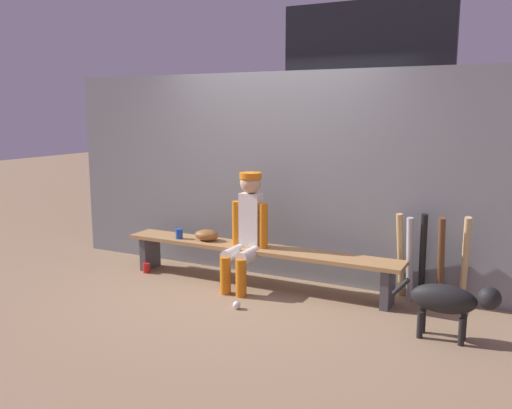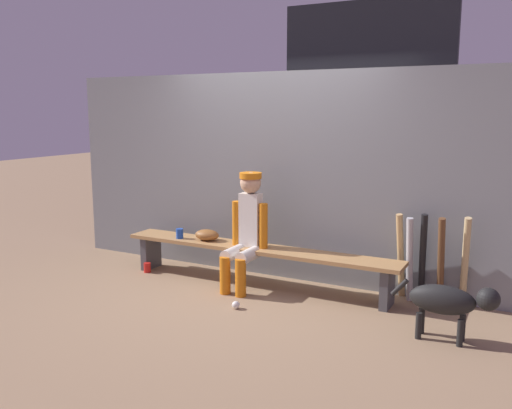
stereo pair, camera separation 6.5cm
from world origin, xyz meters
TOP-DOWN VIEW (x-y plane):
  - ground_plane at (0.00, 0.00)m, footprint 30.00×30.00m
  - chainlink_fence at (0.00, 0.41)m, footprint 5.33×0.03m
  - dugout_bench at (0.00, 0.00)m, footprint 3.10×0.36m
  - player_seated at (-0.06, -0.10)m, footprint 0.41×0.55m
  - baseball_glove at (-0.61, 0.00)m, footprint 0.28×0.20m
  - bat_wood_tan at (1.44, 0.32)m, footprint 0.10×0.23m
  - bat_aluminum_silver at (1.54, 0.24)m, footprint 0.08×0.17m
  - bat_aluminum_black at (1.65, 0.30)m, footprint 0.09×0.18m
  - bat_wood_dark at (1.83, 0.24)m, footprint 0.07×0.25m
  - bat_wood_natural at (2.03, 0.30)m, footprint 0.10×0.28m
  - baseball at (0.16, -0.70)m, footprint 0.07×0.07m
  - cup_on_ground at (-1.32, -0.17)m, footprint 0.08×0.08m
  - cup_on_bench at (-0.93, -0.07)m, footprint 0.08×0.08m
  - scoreboard at (0.74, 1.50)m, footprint 2.30×0.27m
  - dog at (2.03, -0.54)m, footprint 0.84×0.20m

SIDE VIEW (x-z plane):
  - ground_plane at x=0.00m, z-range 0.00..0.00m
  - baseball at x=0.16m, z-range 0.00..0.07m
  - cup_on_ground at x=-1.32m, z-range 0.00..0.11m
  - dog at x=2.03m, z-range 0.09..0.58m
  - dugout_bench at x=0.00m, z-range 0.13..0.55m
  - bat_aluminum_silver at x=1.54m, z-range 0.00..0.84m
  - bat_wood_tan at x=1.44m, z-range 0.00..0.86m
  - bat_wood_dark at x=1.83m, z-range 0.00..0.88m
  - bat_aluminum_black at x=1.65m, z-range 0.00..0.88m
  - bat_wood_natural at x=2.03m, z-range 0.00..0.89m
  - cup_on_bench at x=-0.93m, z-range 0.42..0.53m
  - baseball_glove at x=-0.61m, z-range 0.42..0.54m
  - player_seated at x=-0.06m, z-range 0.04..1.25m
  - chainlink_fence at x=0.00m, z-range 0.00..2.24m
  - scoreboard at x=0.74m, z-range 0.67..4.01m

